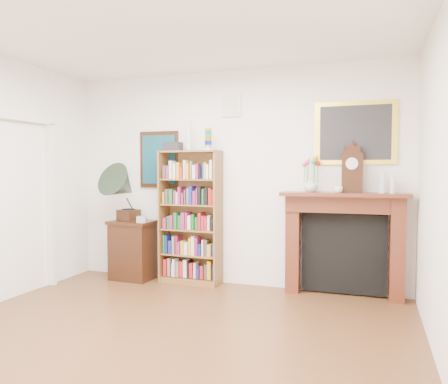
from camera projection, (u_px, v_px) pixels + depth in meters
The scene contains 15 objects.
room at pixel (132, 185), 3.37m from camera, with size 4.51×5.01×2.81m.
door_casing at pixel (23, 191), 5.23m from camera, with size 0.08×1.02×2.17m.
teal_poster at pixel (159, 160), 6.04m from camera, with size 0.58×0.04×0.78m.
small_picture at pixel (231, 105), 5.67m from camera, with size 0.26×0.04×0.30m.
gilt_painting at pixel (355, 133), 5.18m from camera, with size 0.95×0.04×0.75m.
bookshelf at pixel (190, 210), 5.77m from camera, with size 0.82×0.33×2.03m.
side_cabinet at pixel (133, 250), 6.00m from camera, with size 0.59×0.43×0.81m, color black.
fireplace at pixel (343, 235), 5.20m from camera, with size 1.48×0.40×1.24m.
gramophone at pixel (123, 188), 5.89m from camera, with size 0.59×0.68×0.79m.
cd_stack at pixel (142, 219), 5.79m from camera, with size 0.12×0.12×0.08m, color silver.
mantel_clock at pixel (352, 170), 5.11m from camera, with size 0.25×0.16×0.54m.
flower_vase at pixel (311, 185), 5.26m from camera, with size 0.16×0.16×0.17m, color silver.
teacup at pixel (338, 190), 5.07m from camera, with size 0.10×0.10×0.08m, color white.
bottle_left at pixel (382, 183), 5.00m from camera, with size 0.07×0.07×0.24m, color silver.
bottle_right at pixel (393, 185), 4.96m from camera, with size 0.06×0.06×0.20m, color silver.
Camera 1 is at (1.76, -2.96, 1.52)m, focal length 35.00 mm.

